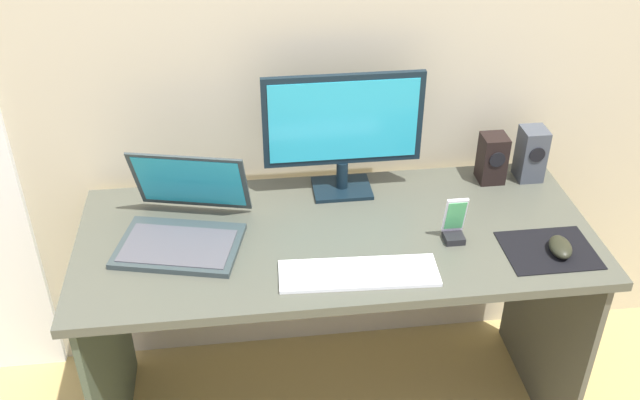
{
  "coord_description": "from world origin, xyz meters",
  "views": [
    {
      "loc": [
        -0.25,
        -1.65,
        1.96
      ],
      "look_at": [
        -0.05,
        -0.02,
        0.88
      ],
      "focal_mm": 40.31,
      "sensor_mm": 36.0,
      "label": 1
    }
  ],
  "objects_px": {
    "speaker_near_monitor": "(492,158)",
    "phone_in_dock": "(454,225)",
    "monitor": "(343,129)",
    "speaker_right": "(531,154)",
    "mouse": "(560,247)",
    "laptop": "(183,224)",
    "keyboard_external": "(359,273)"
  },
  "relations": [
    {
      "from": "monitor",
      "to": "speaker_near_monitor",
      "type": "distance_m",
      "value": 0.5
    },
    {
      "from": "monitor",
      "to": "keyboard_external",
      "type": "distance_m",
      "value": 0.47
    },
    {
      "from": "laptop",
      "to": "keyboard_external",
      "type": "xyz_separation_m",
      "value": [
        0.46,
        -0.23,
        -0.04
      ]
    },
    {
      "from": "mouse",
      "to": "phone_in_dock",
      "type": "height_order",
      "value": "phone_in_dock"
    },
    {
      "from": "monitor",
      "to": "mouse",
      "type": "bearing_deg",
      "value": -35.69
    },
    {
      "from": "speaker_right",
      "to": "laptop",
      "type": "xyz_separation_m",
      "value": [
        -1.08,
        -0.2,
        -0.04
      ]
    },
    {
      "from": "laptop",
      "to": "speaker_right",
      "type": "bearing_deg",
      "value": 10.31
    },
    {
      "from": "monitor",
      "to": "keyboard_external",
      "type": "height_order",
      "value": "monitor"
    },
    {
      "from": "monitor",
      "to": "laptop",
      "type": "height_order",
      "value": "monitor"
    },
    {
      "from": "laptop",
      "to": "phone_in_dock",
      "type": "xyz_separation_m",
      "value": [
        0.75,
        -0.1,
        0.0
      ]
    },
    {
      "from": "monitor",
      "to": "mouse",
      "type": "relative_size",
      "value": 4.79
    },
    {
      "from": "keyboard_external",
      "to": "phone_in_dock",
      "type": "xyz_separation_m",
      "value": [
        0.29,
        0.12,
        0.04
      ]
    },
    {
      "from": "laptop",
      "to": "keyboard_external",
      "type": "distance_m",
      "value": 0.52
    },
    {
      "from": "speaker_right",
      "to": "phone_in_dock",
      "type": "distance_m",
      "value": 0.45
    },
    {
      "from": "speaker_near_monitor",
      "to": "phone_in_dock",
      "type": "xyz_separation_m",
      "value": [
        -0.2,
        -0.3,
        -0.03
      ]
    },
    {
      "from": "monitor",
      "to": "speaker_near_monitor",
      "type": "xyz_separation_m",
      "value": [
        0.48,
        0.0,
        -0.14
      ]
    },
    {
      "from": "monitor",
      "to": "laptop",
      "type": "bearing_deg",
      "value": -158.13
    },
    {
      "from": "speaker_right",
      "to": "mouse",
      "type": "xyz_separation_m",
      "value": [
        -0.06,
        -0.4,
        -0.07
      ]
    },
    {
      "from": "keyboard_external",
      "to": "phone_in_dock",
      "type": "height_order",
      "value": "phone_in_dock"
    },
    {
      "from": "monitor",
      "to": "speaker_right",
      "type": "bearing_deg",
      "value": 0.41
    },
    {
      "from": "mouse",
      "to": "laptop",
      "type": "bearing_deg",
      "value": 178.8
    },
    {
      "from": "mouse",
      "to": "phone_in_dock",
      "type": "bearing_deg",
      "value": 170.0
    },
    {
      "from": "laptop",
      "to": "phone_in_dock",
      "type": "distance_m",
      "value": 0.76
    },
    {
      "from": "speaker_right",
      "to": "keyboard_external",
      "type": "relative_size",
      "value": 0.41
    },
    {
      "from": "laptop",
      "to": "mouse",
      "type": "xyz_separation_m",
      "value": [
        1.03,
        -0.2,
        -0.03
      ]
    },
    {
      "from": "monitor",
      "to": "speaker_near_monitor",
      "type": "bearing_deg",
      "value": 0.51
    },
    {
      "from": "keyboard_external",
      "to": "phone_in_dock",
      "type": "bearing_deg",
      "value": 25.99
    },
    {
      "from": "laptop",
      "to": "phone_in_dock",
      "type": "height_order",
      "value": "laptop"
    },
    {
      "from": "speaker_near_monitor",
      "to": "laptop",
      "type": "height_order",
      "value": "laptop"
    },
    {
      "from": "speaker_near_monitor",
      "to": "monitor",
      "type": "bearing_deg",
      "value": -179.49
    },
    {
      "from": "phone_in_dock",
      "to": "keyboard_external",
      "type": "bearing_deg",
      "value": -156.86
    },
    {
      "from": "monitor",
      "to": "phone_in_dock",
      "type": "relative_size",
      "value": 3.46
    }
  ]
}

